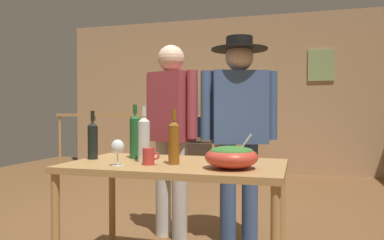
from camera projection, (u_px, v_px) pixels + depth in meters
ground_plane at (171, 226)px, 3.48m from camera, size 8.74×8.74×0.00m
back_wall at (233, 95)px, 6.67m from camera, size 6.33×0.10×2.75m
framed_picture at (321, 65)px, 6.19m from camera, size 0.42×0.03×0.53m
stair_railing at (183, 135)px, 5.92m from camera, size 3.56×0.10×1.09m
tv_console at (195, 157)px, 6.53m from camera, size 0.90×0.40×0.53m
flat_screen_tv at (195, 126)px, 6.49m from camera, size 0.68×0.12×0.50m
serving_table at (176, 174)px, 2.36m from camera, size 1.36×0.78×0.75m
salad_bowl at (231, 156)px, 2.11m from camera, size 0.30×0.30×0.20m
wine_glass at (118, 148)px, 2.21m from camera, size 0.08×0.08×0.16m
wine_bottle_amber at (174, 141)px, 2.28m from camera, size 0.07×0.07×0.34m
wine_bottle_clear at (144, 138)px, 2.39m from camera, size 0.08×0.08×0.36m
wine_bottle_dark at (93, 139)px, 2.53m from camera, size 0.07×0.07×0.33m
wine_bottle_green at (135, 135)px, 2.57m from camera, size 0.08×0.08×0.37m
mug_red at (149, 156)px, 2.26m from camera, size 0.11×0.07×0.10m
person_standing_left at (171, 125)px, 3.14m from camera, size 0.50×0.33×1.63m
person_standing_right at (239, 120)px, 2.98m from camera, size 0.59×0.45×1.67m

